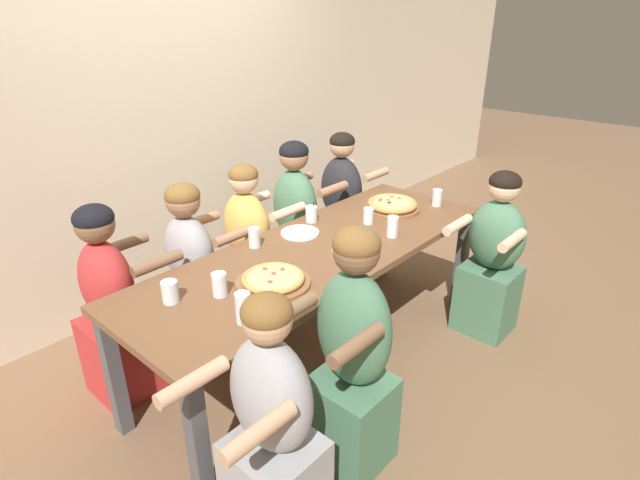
{
  "coord_description": "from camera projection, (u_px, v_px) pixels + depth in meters",
  "views": [
    {
      "loc": [
        -1.9,
        -1.69,
        1.97
      ],
      "look_at": [
        0.0,
        0.0,
        0.8
      ],
      "focal_mm": 28.0,
      "sensor_mm": 36.0,
      "label": 1
    }
  ],
  "objects": [
    {
      "name": "empty_plate_b",
      "position": [
        300.0,
        233.0,
        3.0
      ],
      "size": [
        0.23,
        0.23,
        0.02
      ],
      "color": "white",
      "rests_on": "dining_table"
    },
    {
      "name": "diner_far_midright",
      "position": [
        296.0,
        228.0,
        3.58
      ],
      "size": [
        0.51,
        0.4,
        1.18
      ],
      "rotation": [
        0.0,
        0.0,
        -1.57
      ],
      "color": "#477556",
      "rests_on": "ground"
    },
    {
      "name": "restaurant_back_panel",
      "position": [
        162.0,
        72.0,
        3.32
      ],
      "size": [
        10.0,
        0.06,
        3.2
      ],
      "primitive_type": "cube",
      "color": "beige",
      "rests_on": "ground"
    },
    {
      "name": "drinking_glass_a",
      "position": [
        392.0,
        228.0,
        2.95
      ],
      "size": [
        0.07,
        0.07,
        0.13
      ],
      "color": "silver",
      "rests_on": "dining_table"
    },
    {
      "name": "drinking_glass_d",
      "position": [
        437.0,
        198.0,
        3.42
      ],
      "size": [
        0.07,
        0.07,
        0.11
      ],
      "color": "silver",
      "rests_on": "dining_table"
    },
    {
      "name": "ground_plane",
      "position": [
        320.0,
        355.0,
        3.13
      ],
      "size": [
        18.0,
        18.0,
        0.0
      ],
      "primitive_type": "plane",
      "color": "brown",
      "rests_on": "ground"
    },
    {
      "name": "pizza_board_second",
      "position": [
        273.0,
        280.0,
        2.44
      ],
      "size": [
        0.37,
        0.37,
        0.05
      ],
      "color": "brown",
      "rests_on": "dining_table"
    },
    {
      "name": "drinking_glass_e",
      "position": [
        220.0,
        285.0,
        2.33
      ],
      "size": [
        0.07,
        0.07,
        0.11
      ],
      "color": "silver",
      "rests_on": "dining_table"
    },
    {
      "name": "drinking_glass_c",
      "position": [
        254.0,
        239.0,
        2.82
      ],
      "size": [
        0.07,
        0.07,
        0.11
      ],
      "color": "silver",
      "rests_on": "dining_table"
    },
    {
      "name": "empty_plate_a",
      "position": [
        351.0,
        252.0,
        2.76
      ],
      "size": [
        0.21,
        0.21,
        0.02
      ],
      "color": "white",
      "rests_on": "dining_table"
    },
    {
      "name": "cocktail_glass_blue",
      "position": [
        311.0,
        215.0,
        3.16
      ],
      "size": [
        0.07,
        0.07,
        0.13
      ],
      "color": "silver",
      "rests_on": "dining_table"
    },
    {
      "name": "dining_table",
      "position": [
        320.0,
        260.0,
        2.85
      ],
      "size": [
        2.37,
        0.81,
        0.75
      ],
      "color": "brown",
      "rests_on": "ground"
    },
    {
      "name": "diner_far_center",
      "position": [
        249.0,
        254.0,
        3.3
      ],
      "size": [
        0.51,
        0.4,
        1.12
      ],
      "rotation": [
        0.0,
        0.0,
        -1.57
      ],
      "color": "gold",
      "rests_on": "ground"
    },
    {
      "name": "pizza_board_main",
      "position": [
        392.0,
        205.0,
        3.35
      ],
      "size": [
        0.37,
        0.37,
        0.06
      ],
      "color": "brown",
      "rests_on": "dining_table"
    },
    {
      "name": "diner_near_left",
      "position": [
        272.0,
        436.0,
        1.88
      ],
      "size": [
        0.51,
        0.4,
        1.12
      ],
      "rotation": [
        0.0,
        0.0,
        1.57
      ],
      "color": "#99999E",
      "rests_on": "ground"
    },
    {
      "name": "diner_far_midleft",
      "position": [
        193.0,
        278.0,
        3.0
      ],
      "size": [
        0.51,
        0.4,
        1.1
      ],
      "rotation": [
        0.0,
        0.0,
        -1.57
      ],
      "color": "#99999E",
      "rests_on": "ground"
    },
    {
      "name": "drinking_glass_f",
      "position": [
        368.0,
        217.0,
        3.13
      ],
      "size": [
        0.07,
        0.07,
        0.1
      ],
      "color": "silver",
      "rests_on": "dining_table"
    },
    {
      "name": "drinking_glass_g",
      "position": [
        243.0,
        309.0,
        2.12
      ],
      "size": [
        0.07,
        0.07,
        0.14
      ],
      "color": "silver",
      "rests_on": "dining_table"
    },
    {
      "name": "diner_far_right",
      "position": [
        341.0,
        211.0,
        3.94
      ],
      "size": [
        0.51,
        0.4,
        1.15
      ],
      "rotation": [
        0.0,
        0.0,
        -1.57
      ],
      "color": "#232328",
      "rests_on": "ground"
    },
    {
      "name": "diner_near_right",
      "position": [
        492.0,
        262.0,
        3.2
      ],
      "size": [
        0.51,
        0.4,
        1.11
      ],
      "rotation": [
        0.0,
        0.0,
        1.57
      ],
      "color": "#477556",
      "rests_on": "ground"
    },
    {
      "name": "diner_far_left",
      "position": [
        113.0,
        311.0,
        2.65
      ],
      "size": [
        0.51,
        0.4,
        1.12
      ],
      "rotation": [
        0.0,
        0.0,
        -1.57
      ],
      "color": "#B22D2D",
      "rests_on": "ground"
    },
    {
      "name": "diner_near_midleft",
      "position": [
        352.0,
        364.0,
        2.19
      ],
      "size": [
        0.51,
        0.4,
        1.21
      ],
      "rotation": [
        0.0,
        0.0,
        1.57
      ],
      "color": "#477556",
      "rests_on": "ground"
    },
    {
      "name": "drinking_glass_b",
      "position": [
        170.0,
        292.0,
        2.28
      ],
      "size": [
        0.08,
        0.08,
        0.11
      ],
      "color": "silver",
      "rests_on": "dining_table"
    }
  ]
}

